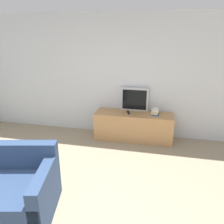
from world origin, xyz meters
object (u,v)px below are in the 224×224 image
Objects in this scene: tv_stand at (134,126)px; book_stack at (155,112)px; remote_on_stand at (128,112)px; television at (135,99)px.

book_stack is at bearing 3.32° from tv_stand.
book_stack is 1.08× the size of remote_on_stand.
tv_stand is at bearing -1.43° from remote_on_stand.
tv_stand is 2.78× the size of television.
television reaches higher than book_stack.
television is 0.33m from remote_on_stand.
tv_stand is 0.33m from remote_on_stand.
television is at bearing 95.40° from tv_stand.
book_stack is at bearing -21.66° from television.
tv_stand is 8.54× the size of remote_on_stand.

